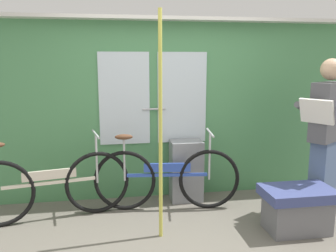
{
  "coord_description": "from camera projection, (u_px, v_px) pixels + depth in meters",
  "views": [
    {
      "loc": [
        -0.7,
        -2.99,
        1.7
      ],
      "look_at": [
        -0.11,
        0.66,
        1.0
      ],
      "focal_mm": 37.59,
      "sensor_mm": 36.0,
      "label": 1
    }
  ],
  "objects": [
    {
      "name": "ground_plane",
      "position": [
        191.0,
        244.0,
        3.33
      ],
      "size": [
        5.63,
        4.11,
        0.04
      ],
      "primitive_type": "cube",
      "color": "#666056"
    },
    {
      "name": "train_door_wall",
      "position": [
        169.0,
        106.0,
        4.33
      ],
      "size": [
        4.63,
        0.28,
        2.19
      ],
      "color": "#4C8C56",
      "rests_on": "ground_plane"
    },
    {
      "name": "bicycle_near_door",
      "position": [
        49.0,
        186.0,
        3.74
      ],
      "size": [
        1.69,
        0.5,
        0.92
      ],
      "rotation": [
        0.0,
        0.0,
        0.19
      ],
      "color": "black",
      "rests_on": "ground_plane"
    },
    {
      "name": "bicycle_leaning_behind",
      "position": [
        166.0,
        178.0,
        4.01
      ],
      "size": [
        1.66,
        0.44,
        0.91
      ],
      "rotation": [
        0.0,
        0.0,
        -0.11
      ],
      "color": "black",
      "rests_on": "ground_plane"
    },
    {
      "name": "passenger_reading_newspaper",
      "position": [
        326.0,
        134.0,
        3.8
      ],
      "size": [
        0.63,
        0.58,
        1.72
      ],
      "rotation": [
        0.0,
        0.0,
        3.73
      ],
      "color": "slate",
      "rests_on": "ground_plane"
    },
    {
      "name": "trash_bin_by_wall",
      "position": [
        186.0,
        170.0,
        4.29
      ],
      "size": [
        0.38,
        0.28,
        0.74
      ],
      "primitive_type": "cube",
      "color": "gray",
      "rests_on": "ground_plane"
    },
    {
      "name": "handrail_pole",
      "position": [
        160.0,
        129.0,
        3.25
      ],
      "size": [
        0.04,
        0.04,
        2.15
      ],
      "primitive_type": "cylinder",
      "color": "#C6C14C",
      "rests_on": "ground_plane"
    },
    {
      "name": "bench_seat_corner",
      "position": [
        297.0,
        208.0,
        3.51
      ],
      "size": [
        0.7,
        0.44,
        0.45
      ],
      "color": "#3D477F",
      "rests_on": "ground_plane"
    }
  ]
}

